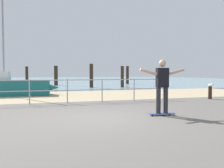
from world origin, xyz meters
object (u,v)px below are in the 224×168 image
object	(u,v)px
bollard_short	(210,93)
sailboat	(13,87)
seagull	(210,85)
skateboard	(162,114)
skateboarder	(162,83)

from	to	relation	value
bollard_short	sailboat	bearing A→B (deg)	153.40
bollard_short	seagull	world-z (taller)	seagull
skateboard	seagull	xyz separation A→B (m)	(4.52, 3.35, 0.65)
sailboat	seagull	world-z (taller)	sailboat
skateboard	seagull	distance (m)	5.66
seagull	skateboarder	bearing A→B (deg)	-143.46
skateboard	bollard_short	size ratio (longest dim) A/B	1.27
sailboat	skateboarder	xyz separation A→B (m)	(5.07, -8.16, 0.49)
sailboat	seagull	bearing A→B (deg)	-26.68
skateboard	seagull	size ratio (longest dim) A/B	1.68
skateboard	bollard_short	distance (m)	5.64
skateboard	skateboarder	distance (m)	0.95
bollard_short	seagull	distance (m)	0.40
sailboat	skateboarder	bearing A→B (deg)	-58.15
skateboard	bollard_short	bearing A→B (deg)	36.68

